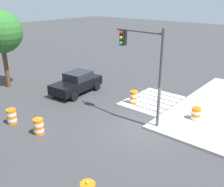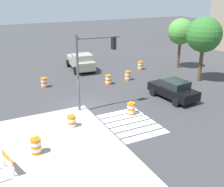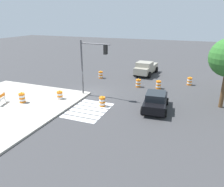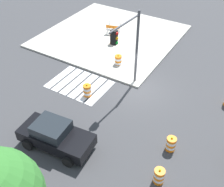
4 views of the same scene
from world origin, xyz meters
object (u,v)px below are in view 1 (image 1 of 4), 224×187
(sports_car, at_px, (77,83))
(traffic_barrel_near_corner, at_px, (196,115))
(traffic_barrel_median_near, at_px, (39,126))
(traffic_light_pole, at_px, (144,59))
(traffic_barrel_crosswalk_end, at_px, (12,116))
(street_tree_streetside_mid, at_px, (1,32))
(traffic_barrel_far_curb, at_px, (134,97))

(sports_car, height_order, traffic_barrel_near_corner, sports_car)
(traffic_barrel_median_near, height_order, traffic_light_pole, traffic_light_pole)
(traffic_barrel_near_corner, xyz_separation_m, traffic_barrel_median_near, (-6.97, 6.04, 0.00))
(traffic_barrel_crosswalk_end, relative_size, street_tree_streetside_mid, 0.17)
(traffic_barrel_crosswalk_end, relative_size, traffic_barrel_far_curb, 1.00)
(sports_car, xyz_separation_m, traffic_light_pole, (-0.97, -6.67, 3.10))
(traffic_barrel_near_corner, relative_size, traffic_light_pole, 0.19)
(street_tree_streetside_mid, bearing_deg, sports_car, -63.33)
(street_tree_streetside_mid, bearing_deg, traffic_barrel_median_near, -109.68)
(traffic_barrel_crosswalk_end, bearing_deg, traffic_barrel_median_near, -83.15)
(sports_car, relative_size, street_tree_streetside_mid, 0.72)
(traffic_barrel_far_curb, distance_m, street_tree_streetside_mid, 11.50)
(sports_car, bearing_deg, traffic_barrel_near_corner, -82.59)
(traffic_barrel_near_corner, bearing_deg, traffic_barrel_crosswalk_end, 131.02)
(traffic_barrel_near_corner, xyz_separation_m, traffic_barrel_crosswalk_end, (-7.24, 8.33, 0.00))
(traffic_barrel_far_curb, relative_size, street_tree_streetside_mid, 0.17)
(sports_car, xyz_separation_m, traffic_barrel_far_curb, (1.09, -4.65, -0.36))
(traffic_barrel_far_curb, height_order, street_tree_streetside_mid, street_tree_streetside_mid)
(traffic_barrel_median_near, bearing_deg, traffic_light_pole, -36.40)
(sports_car, distance_m, traffic_barrel_median_near, 6.58)
(traffic_barrel_crosswalk_end, bearing_deg, traffic_barrel_near_corner, -48.98)
(traffic_barrel_median_near, xyz_separation_m, traffic_barrel_far_curb, (6.86, -1.53, 0.00))
(traffic_barrel_far_curb, bearing_deg, sports_car, 103.15)
(traffic_barrel_median_near, xyz_separation_m, traffic_light_pole, (4.81, -3.55, 3.46))
(traffic_barrel_near_corner, xyz_separation_m, traffic_light_pole, (-2.16, 2.49, 3.46))
(traffic_barrel_crosswalk_end, bearing_deg, street_tree_streetside_mid, 61.95)
(traffic_barrel_far_curb, distance_m, traffic_light_pole, 4.50)
(traffic_barrel_crosswalk_end, height_order, traffic_barrel_median_near, same)
(traffic_barrel_crosswalk_end, xyz_separation_m, traffic_barrel_far_curb, (7.14, -3.82, 0.00))
(sports_car, relative_size, traffic_light_pole, 0.81)
(traffic_barrel_near_corner, bearing_deg, traffic_light_pole, 130.92)
(traffic_barrel_near_corner, distance_m, street_tree_streetside_mid, 15.63)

